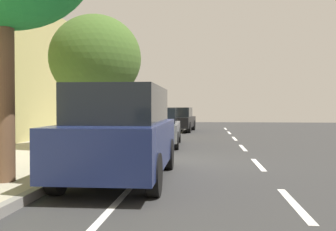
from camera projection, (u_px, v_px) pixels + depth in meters
The scene contains 12 objects.
ground at pixel (163, 161), 10.85m from camera, with size 56.17×56.17×0.00m, color #2F2F2F.
sidewalk at pixel (33, 157), 11.23m from camera, with size 4.17×35.11×0.16m, color #A79E89.
curb_edge at pixel (105, 158), 11.02m from camera, with size 0.16×35.11×0.16m, color gray.
lane_stripe_centre at pixel (258, 164), 10.25m from camera, with size 0.14×35.80×0.01m.
lane_stripe_bike_edge at pixel (155, 161), 10.88m from camera, with size 0.12×35.11×0.01m, color white.
parked_sedan_black_nearest at pixel (179, 120), 24.14m from camera, with size 2.07×4.51×1.52m.
parked_sedan_grey_second at pixel (157, 127), 15.22m from camera, with size 1.97×4.47×1.52m.
parked_suv_dark_blue_mid at pixel (122, 132), 8.10m from camera, with size 2.01×4.72×1.99m.
bicycle_at_curb at pixel (157, 131), 19.27m from camera, with size 1.21×1.26×0.72m.
cyclist_with_backpack at pixel (154, 117), 19.70m from camera, with size 0.55×0.54×1.67m.
street_tree_near_cyclist at pixel (95, 59), 13.09m from camera, with size 3.14×3.14×4.56m.
pedestrian_on_phone at pixel (117, 114), 23.15m from camera, with size 0.51×0.42×1.70m.
Camera 1 is at (-1.20, 10.75, 1.56)m, focal length 40.64 mm.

